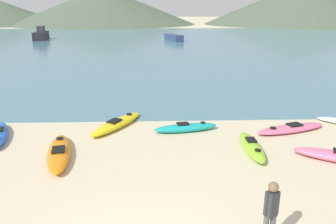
{
  "coord_description": "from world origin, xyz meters",
  "views": [
    {
      "loc": [
        0.32,
        -4.78,
        4.79
      ],
      "look_at": [
        0.81,
        8.74,
        0.5
      ],
      "focal_mm": 35.0,
      "sensor_mm": 36.0,
      "label": 1
    }
  ],
  "objects_px": {
    "kayak_on_sand_3": "(59,152)",
    "person_near_foreground": "(271,211)",
    "kayak_on_sand_6": "(252,146)",
    "moored_boat_1": "(174,38)",
    "kayak_on_sand_0": "(291,128)",
    "kayak_on_sand_1": "(117,124)",
    "kayak_on_sand_5": "(186,128)",
    "moored_boat_0": "(41,35)"
  },
  "relations": [
    {
      "from": "kayak_on_sand_1",
      "to": "kayak_on_sand_3",
      "type": "distance_m",
      "value": 3.26
    },
    {
      "from": "moored_boat_1",
      "to": "kayak_on_sand_3",
      "type": "bearing_deg",
      "value": -98.38
    },
    {
      "from": "kayak_on_sand_3",
      "to": "moored_boat_0",
      "type": "bearing_deg",
      "value": 108.89
    },
    {
      "from": "person_near_foreground",
      "to": "moored_boat_1",
      "type": "relative_size",
      "value": 0.31
    },
    {
      "from": "person_near_foreground",
      "to": "moored_boat_1",
      "type": "height_order",
      "value": "person_near_foreground"
    },
    {
      "from": "moored_boat_0",
      "to": "moored_boat_1",
      "type": "bearing_deg",
      "value": -6.75
    },
    {
      "from": "kayak_on_sand_3",
      "to": "person_near_foreground",
      "type": "bearing_deg",
      "value": -39.39
    },
    {
      "from": "kayak_on_sand_1",
      "to": "kayak_on_sand_6",
      "type": "xyz_separation_m",
      "value": [
        5.0,
        -2.6,
        0.02
      ]
    },
    {
      "from": "person_near_foreground",
      "to": "moored_boat_0",
      "type": "distance_m",
      "value": 52.09
    },
    {
      "from": "kayak_on_sand_1",
      "to": "person_near_foreground",
      "type": "distance_m",
      "value": 8.46
    },
    {
      "from": "kayak_on_sand_5",
      "to": "kayak_on_sand_6",
      "type": "xyz_separation_m",
      "value": [
        2.14,
        -2.0,
        0.01
      ]
    },
    {
      "from": "kayak_on_sand_0",
      "to": "kayak_on_sand_6",
      "type": "bearing_deg",
      "value": -139.23
    },
    {
      "from": "person_near_foreground",
      "to": "moored_boat_1",
      "type": "xyz_separation_m",
      "value": [
        0.43,
        45.46,
        -0.35
      ]
    },
    {
      "from": "kayak_on_sand_1",
      "to": "kayak_on_sand_0",
      "type": "bearing_deg",
      "value": -6.03
    },
    {
      "from": "kayak_on_sand_3",
      "to": "kayak_on_sand_5",
      "type": "relative_size",
      "value": 1.22
    },
    {
      "from": "person_near_foreground",
      "to": "kayak_on_sand_5",
      "type": "bearing_deg",
      "value": 99.25
    },
    {
      "from": "kayak_on_sand_0",
      "to": "moored_boat_1",
      "type": "xyz_separation_m",
      "value": [
        -2.74,
        38.78,
        0.4
      ]
    },
    {
      "from": "kayak_on_sand_0",
      "to": "person_near_foreground",
      "type": "height_order",
      "value": "person_near_foreground"
    },
    {
      "from": "moored_boat_1",
      "to": "kayak_on_sand_0",
      "type": "bearing_deg",
      "value": -85.96
    },
    {
      "from": "kayak_on_sand_0",
      "to": "moored_boat_1",
      "type": "distance_m",
      "value": 38.88
    },
    {
      "from": "kayak_on_sand_6",
      "to": "moored_boat_1",
      "type": "xyz_separation_m",
      "value": [
        -0.6,
        40.63,
        0.35
      ]
    },
    {
      "from": "kayak_on_sand_5",
      "to": "moored_boat_0",
      "type": "height_order",
      "value": "moored_boat_0"
    },
    {
      "from": "kayak_on_sand_3",
      "to": "kayak_on_sand_6",
      "type": "distance_m",
      "value": 6.63
    },
    {
      "from": "kayak_on_sand_1",
      "to": "person_near_foreground",
      "type": "bearing_deg",
      "value": -61.84
    },
    {
      "from": "kayak_on_sand_3",
      "to": "kayak_on_sand_5",
      "type": "bearing_deg",
      "value": 26.46
    },
    {
      "from": "kayak_on_sand_5",
      "to": "kayak_on_sand_6",
      "type": "height_order",
      "value": "kayak_on_sand_6"
    },
    {
      "from": "kayak_on_sand_0",
      "to": "person_near_foreground",
      "type": "relative_size",
      "value": 2.13
    },
    {
      "from": "kayak_on_sand_5",
      "to": "person_near_foreground",
      "type": "bearing_deg",
      "value": -80.75
    },
    {
      "from": "kayak_on_sand_6",
      "to": "moored_boat_1",
      "type": "bearing_deg",
      "value": 90.84
    },
    {
      "from": "kayak_on_sand_3",
      "to": "moored_boat_1",
      "type": "height_order",
      "value": "moored_boat_1"
    },
    {
      "from": "kayak_on_sand_0",
      "to": "person_near_foreground",
      "type": "bearing_deg",
      "value": -115.36
    },
    {
      "from": "kayak_on_sand_0",
      "to": "moored_boat_0",
      "type": "xyz_separation_m",
      "value": [
        -23.59,
        41.25,
        0.66
      ]
    },
    {
      "from": "kayak_on_sand_0",
      "to": "person_near_foreground",
      "type": "xyz_separation_m",
      "value": [
        -3.16,
        -6.67,
        0.75
      ]
    },
    {
      "from": "kayak_on_sand_5",
      "to": "moored_boat_0",
      "type": "relative_size",
      "value": 0.49
    },
    {
      "from": "kayak_on_sand_1",
      "to": "moored_boat_0",
      "type": "height_order",
      "value": "moored_boat_0"
    },
    {
      "from": "kayak_on_sand_3",
      "to": "moored_boat_1",
      "type": "distance_m",
      "value": 41.3
    },
    {
      "from": "kayak_on_sand_6",
      "to": "person_near_foreground",
      "type": "height_order",
      "value": "person_near_foreground"
    },
    {
      "from": "moored_boat_0",
      "to": "moored_boat_1",
      "type": "relative_size",
      "value": 1.11
    },
    {
      "from": "kayak_on_sand_0",
      "to": "kayak_on_sand_3",
      "type": "distance_m",
      "value": 9.0
    },
    {
      "from": "person_near_foreground",
      "to": "moored_boat_0",
      "type": "height_order",
      "value": "moored_boat_0"
    },
    {
      "from": "kayak_on_sand_1",
      "to": "kayak_on_sand_5",
      "type": "bearing_deg",
      "value": -11.84
    },
    {
      "from": "kayak_on_sand_5",
      "to": "moored_boat_1",
      "type": "distance_m",
      "value": 38.66
    }
  ]
}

